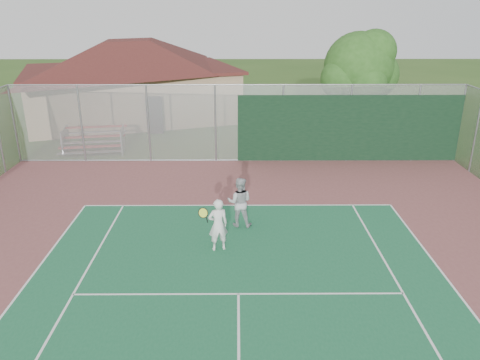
# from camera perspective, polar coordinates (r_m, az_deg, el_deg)

# --- Properties ---
(back_fence) EXTENTS (20.08, 0.11, 3.53)m
(back_fence) POSITION_cam_1_polar(r_m,az_deg,el_deg) (21.20, 5.47, 6.60)
(back_fence) COLOR gray
(back_fence) RESTS_ON ground
(clubhouse) EXTENTS (15.22, 12.46, 5.67)m
(clubhouse) POSITION_cam_1_polar(r_m,az_deg,el_deg) (30.39, -13.15, 12.74)
(clubhouse) COLOR tan
(clubhouse) RESTS_ON ground
(bleachers) EXTENTS (3.16, 2.09, 1.11)m
(bleachers) POSITION_cam_1_polar(r_m,az_deg,el_deg) (24.07, -17.41, 4.78)
(bleachers) COLOR #AE3128
(bleachers) RESTS_ON ground
(tree) EXTENTS (4.08, 3.87, 5.69)m
(tree) POSITION_cam_1_polar(r_m,az_deg,el_deg) (24.67, 14.46, 12.94)
(tree) COLOR #341E12
(tree) RESTS_ON ground
(player_white_front) EXTENTS (0.91, 0.70, 1.65)m
(player_white_front) POSITION_cam_1_polar(r_m,az_deg,el_deg) (13.56, -2.73, -5.51)
(player_white_front) COLOR silver
(player_white_front) RESTS_ON ground
(player_grey_back) EXTENTS (0.86, 0.70, 1.64)m
(player_grey_back) POSITION_cam_1_polar(r_m,az_deg,el_deg) (14.99, -0.05, -2.77)
(player_grey_back) COLOR #A7AAAD
(player_grey_back) RESTS_ON ground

